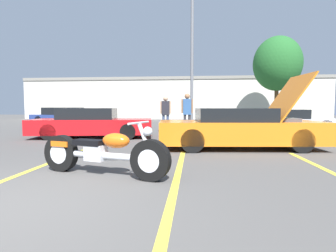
{
  "coord_description": "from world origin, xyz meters",
  "views": [
    {
      "loc": [
        2.37,
        -2.83,
        1.22
      ],
      "look_at": [
        1.8,
        3.02,
        0.8
      ],
      "focal_mm": 28.0,
      "sensor_mm": 36.0,
      "label": 1
    }
  ],
  "objects_px": {
    "parked_car_left_row": "(65,118)",
    "spectator_near_motorcycle": "(187,110)",
    "tree_background": "(277,64)",
    "show_car_hood_open": "(240,128)",
    "parked_car_right_row": "(285,122)",
    "light_pole": "(193,48)",
    "motorcycle": "(102,153)",
    "parked_car_mid_row": "(92,124)",
    "spectator_by_show_car": "(166,111)"
  },
  "relations": [
    {
      "from": "motorcycle",
      "to": "parked_car_right_row",
      "type": "xyz_separation_m",
      "value": [
        5.97,
        8.47,
        0.14
      ]
    },
    {
      "from": "show_car_hood_open",
      "to": "spectator_by_show_car",
      "type": "bearing_deg",
      "value": 115.89
    },
    {
      "from": "light_pole",
      "to": "show_car_hood_open",
      "type": "distance_m",
      "value": 8.57
    },
    {
      "from": "show_car_hood_open",
      "to": "spectator_near_motorcycle",
      "type": "distance_m",
      "value": 4.24
    },
    {
      "from": "tree_background",
      "to": "spectator_near_motorcycle",
      "type": "distance_m",
      "value": 13.44
    },
    {
      "from": "tree_background",
      "to": "parked_car_mid_row",
      "type": "distance_m",
      "value": 16.98
    },
    {
      "from": "parked_car_mid_row",
      "to": "spectator_by_show_car",
      "type": "height_order",
      "value": "spectator_by_show_car"
    },
    {
      "from": "tree_background",
      "to": "spectator_by_show_car",
      "type": "height_order",
      "value": "tree_background"
    },
    {
      "from": "light_pole",
      "to": "spectator_near_motorcycle",
      "type": "relative_size",
      "value": 4.62
    },
    {
      "from": "parked_car_mid_row",
      "to": "parked_car_right_row",
      "type": "height_order",
      "value": "parked_car_mid_row"
    },
    {
      "from": "light_pole",
      "to": "tree_background",
      "type": "xyz_separation_m",
      "value": [
        6.86,
        7.22,
        0.16
      ]
    },
    {
      "from": "parked_car_right_row",
      "to": "spectator_by_show_car",
      "type": "height_order",
      "value": "spectator_by_show_car"
    },
    {
      "from": "parked_car_left_row",
      "to": "parked_car_right_row",
      "type": "bearing_deg",
      "value": 12.47
    },
    {
      "from": "light_pole",
      "to": "tree_background",
      "type": "bearing_deg",
      "value": 46.47
    },
    {
      "from": "motorcycle",
      "to": "spectator_near_motorcycle",
      "type": "bearing_deg",
      "value": 95.44
    },
    {
      "from": "parked_car_mid_row",
      "to": "motorcycle",
      "type": "bearing_deg",
      "value": -75.93
    },
    {
      "from": "light_pole",
      "to": "spectator_near_motorcycle",
      "type": "distance_m",
      "value": 5.02
    },
    {
      "from": "motorcycle",
      "to": "parked_car_mid_row",
      "type": "relative_size",
      "value": 0.51
    },
    {
      "from": "tree_background",
      "to": "motorcycle",
      "type": "distance_m",
      "value": 20.42
    },
    {
      "from": "spectator_near_motorcycle",
      "to": "show_car_hood_open",
      "type": "bearing_deg",
      "value": -66.62
    },
    {
      "from": "light_pole",
      "to": "motorcycle",
      "type": "height_order",
      "value": "light_pole"
    },
    {
      "from": "light_pole",
      "to": "spectator_by_show_car",
      "type": "relative_size",
      "value": 4.84
    },
    {
      "from": "motorcycle",
      "to": "spectator_by_show_car",
      "type": "relative_size",
      "value": 1.44
    },
    {
      "from": "light_pole",
      "to": "parked_car_left_row",
      "type": "bearing_deg",
      "value": -177.41
    },
    {
      "from": "tree_background",
      "to": "show_car_hood_open",
      "type": "bearing_deg",
      "value": -110.38
    },
    {
      "from": "show_car_hood_open",
      "to": "parked_car_left_row",
      "type": "xyz_separation_m",
      "value": [
        -9.06,
        7.08,
        -0.01
      ]
    },
    {
      "from": "tree_background",
      "to": "parked_car_left_row",
      "type": "distance_m",
      "value": 16.9
    },
    {
      "from": "parked_car_mid_row",
      "to": "parked_car_left_row",
      "type": "bearing_deg",
      "value": 117.98
    },
    {
      "from": "show_car_hood_open",
      "to": "parked_car_left_row",
      "type": "relative_size",
      "value": 1.05
    },
    {
      "from": "spectator_near_motorcycle",
      "to": "spectator_by_show_car",
      "type": "height_order",
      "value": "spectator_near_motorcycle"
    },
    {
      "from": "show_car_hood_open",
      "to": "spectator_near_motorcycle",
      "type": "bearing_deg",
      "value": 108.36
    },
    {
      "from": "motorcycle",
      "to": "tree_background",
      "type": "bearing_deg",
      "value": 80.75
    },
    {
      "from": "light_pole",
      "to": "motorcycle",
      "type": "xyz_separation_m",
      "value": [
        -1.58,
        -10.85,
        -4.23
      ]
    },
    {
      "from": "show_car_hood_open",
      "to": "parked_car_mid_row",
      "type": "relative_size",
      "value": 0.98
    },
    {
      "from": "show_car_hood_open",
      "to": "parked_car_left_row",
      "type": "bearing_deg",
      "value": 136.98
    },
    {
      "from": "light_pole",
      "to": "show_car_hood_open",
      "type": "bearing_deg",
      "value": -79.17
    },
    {
      "from": "parked_car_right_row",
      "to": "spectator_near_motorcycle",
      "type": "bearing_deg",
      "value": -158.31
    },
    {
      "from": "tree_background",
      "to": "show_car_hood_open",
      "type": "relative_size",
      "value": 1.45
    },
    {
      "from": "spectator_near_motorcycle",
      "to": "tree_background",
      "type": "bearing_deg",
      "value": 56.62
    },
    {
      "from": "tree_background",
      "to": "spectator_by_show_car",
      "type": "distance_m",
      "value": 13.53
    },
    {
      "from": "motorcycle",
      "to": "show_car_hood_open",
      "type": "bearing_deg",
      "value": 64.57
    },
    {
      "from": "tree_background",
      "to": "spectator_by_show_car",
      "type": "xyz_separation_m",
      "value": [
        -8.16,
        -10.12,
        -3.75
      ]
    },
    {
      "from": "parked_car_right_row",
      "to": "spectator_near_motorcycle",
      "type": "relative_size",
      "value": 2.66
    },
    {
      "from": "parked_car_left_row",
      "to": "parked_car_mid_row",
      "type": "bearing_deg",
      "value": -30.76
    },
    {
      "from": "show_car_hood_open",
      "to": "motorcycle",
      "type": "bearing_deg",
      "value": -136.23
    },
    {
      "from": "show_car_hood_open",
      "to": "parked_car_left_row",
      "type": "distance_m",
      "value": 11.5
    },
    {
      "from": "light_pole",
      "to": "parked_car_mid_row",
      "type": "bearing_deg",
      "value": -128.79
    },
    {
      "from": "parked_car_left_row",
      "to": "spectator_near_motorcycle",
      "type": "bearing_deg",
      "value": -1.48
    },
    {
      "from": "parked_car_left_row",
      "to": "spectator_by_show_car",
      "type": "distance_m",
      "value": 6.86
    },
    {
      "from": "parked_car_left_row",
      "to": "parked_car_mid_row",
      "type": "height_order",
      "value": "parked_car_left_row"
    }
  ]
}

